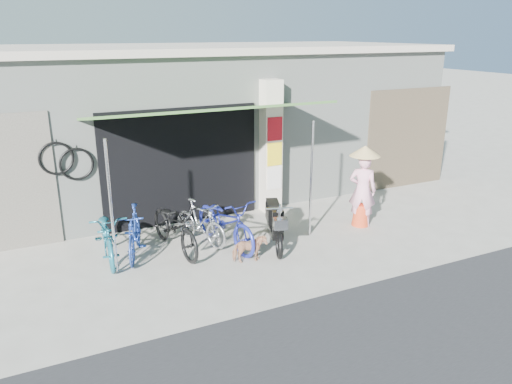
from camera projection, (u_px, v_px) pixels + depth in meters
name	position (u px, v px, depth m)	size (l,w,h in m)	color
ground	(289.00, 257.00, 9.26)	(80.00, 80.00, 0.00)	#AFA99E
bicycle_shop	(195.00, 118.00, 13.06)	(12.30, 5.30, 3.66)	#A8AFA6
shop_pillar	(270.00, 147.00, 11.25)	(0.42, 0.44, 3.00)	silver
awning	(209.00, 112.00, 9.51)	(4.60, 1.88, 2.72)	#3A642D
neighbour_right	(408.00, 138.00, 13.14)	(2.60, 0.06, 2.60)	brown
bike_teal	(108.00, 235.00, 9.05)	(0.63, 1.80, 0.95)	#1A6276
bike_blue	(134.00, 233.00, 9.16)	(0.44, 1.55, 0.93)	#22419E
bike_black	(175.00, 226.00, 9.37)	(0.66, 1.90, 1.00)	black
bike_silver	(200.00, 222.00, 9.73)	(0.41, 1.45, 0.87)	silver
bike_navy	(226.00, 221.00, 9.58)	(0.67, 1.93, 1.01)	navy
street_dog	(250.00, 249.00, 8.97)	(0.28, 0.61, 0.52)	tan
moped	(275.00, 223.00, 9.68)	(0.79, 1.67, 0.98)	black
nun	(363.00, 187.00, 10.51)	(0.68, 0.66, 1.75)	#EEA1BB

